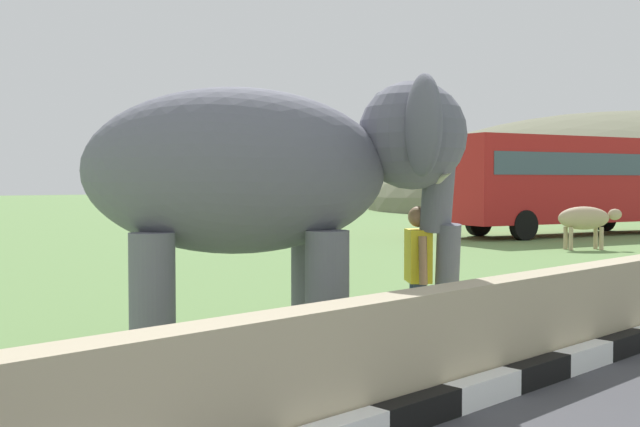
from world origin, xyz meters
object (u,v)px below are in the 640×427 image
Objects in this scene: elephant at (272,177)px; bus_red at (568,178)px; person_handler at (418,272)px; cow_mid at (585,219)px.

bus_red is (20.84, 7.88, 0.10)m from elephant.
person_handler is 0.16× the size of bus_red.
elephant reaches higher than cow_mid.
bus_red is at bearing 32.57° from cow_mid.
person_handler is 21.20m from bus_red.
elephant is 16.29m from cow_mid.
person_handler is 0.95× the size of cow_mid.
elephant is 2.26× the size of cow_mid.
person_handler is at bearing -25.74° from elephant.
bus_red is at bearing 20.71° from elephant.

